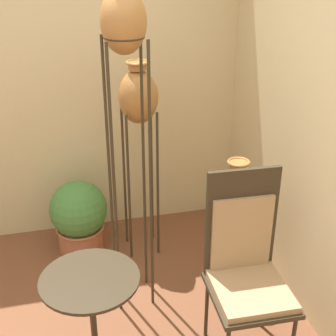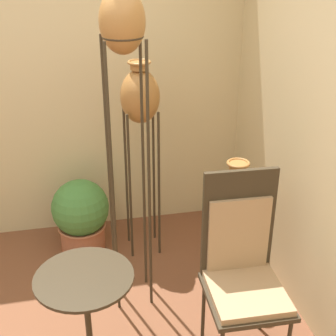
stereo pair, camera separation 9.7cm
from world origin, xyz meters
name	(u,v)px [view 1 (the left image)]	position (x,y,z in m)	size (l,w,h in m)	color
wall_back	(39,82)	(0.00, 1.68, 1.35)	(7.29, 0.06, 2.70)	beige
vase_stand_tall	(124,37)	(0.53, 0.59, 1.86)	(0.27, 0.27, 2.23)	#382D1E
vase_stand_medium	(138,101)	(0.70, 1.17, 1.30)	(0.29, 0.29, 1.59)	#382D1E
vase_stand_short	(236,194)	(1.25, 0.51, 0.79)	(0.28, 0.28, 1.05)	#382D1E
chair	(246,262)	(1.11, -0.02, 0.64)	(0.48, 0.50, 1.19)	#382D1E
side_table	(92,308)	(0.19, -0.10, 0.55)	(0.53, 0.53, 0.76)	#382D1E
potted_plant	(79,216)	(0.20, 1.28, 0.32)	(0.47, 0.47, 0.62)	#B26647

